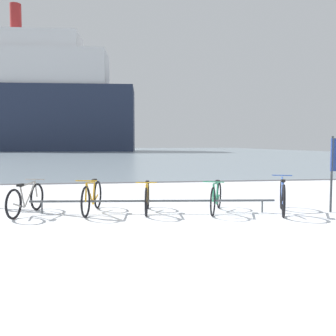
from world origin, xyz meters
name	(u,v)px	position (x,y,z in m)	size (l,w,h in m)	color
ground	(125,154)	(0.00, 53.90, -0.04)	(80.00, 132.00, 0.08)	white
bike_rack	(153,201)	(-0.65, 3.42, 0.27)	(5.52, 0.66, 0.31)	#4C5156
bicycle_0	(26,199)	(-3.46, 3.68, 0.34)	(0.57, 1.67, 0.75)	black
bicycle_1	(92,197)	(-2.02, 3.67, 0.36)	(0.50, 1.75, 0.79)	black
bicycle_2	(147,198)	(-0.77, 3.54, 0.34)	(0.46, 1.63, 0.74)	black
bicycle_3	(216,197)	(0.80, 3.35, 0.35)	(0.75, 1.57, 0.76)	black
bicycle_4	(282,197)	(2.27, 3.03, 0.38)	(0.77, 1.66, 0.83)	black
ferry_ship	(44,103)	(-15.80, 73.41, 9.83)	(36.74, 14.81, 29.25)	#232D47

